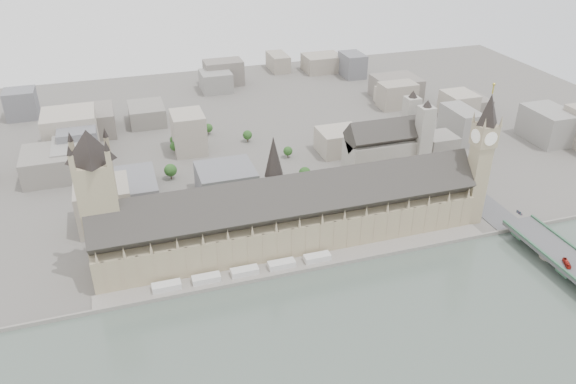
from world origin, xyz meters
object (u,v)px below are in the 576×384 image
object	(u,v)px
victoria_tower	(98,198)
palace_of_westminster	(291,216)
elizabeth_tower	(482,150)
red_bus_north	(567,263)
westminster_abbey	(387,149)
car_approach	(519,213)

from	to	relation	value
victoria_tower	palace_of_westminster	bearing A→B (deg)	-2.96
palace_of_westminster	elizabeth_tower	bearing A→B (deg)	-4.85
palace_of_westminster	red_bus_north	bearing A→B (deg)	-30.32
westminster_abbey	red_bus_north	bearing A→B (deg)	-74.99
red_bus_north	westminster_abbey	bearing A→B (deg)	128.77
palace_of_westminster	elizabeth_tower	xyz separation A→B (m)	(138.00, -11.70, 35.38)
westminster_abbey	car_approach	xyz separation A→B (m)	(56.80, -104.05, -14.02)
red_bus_north	palace_of_westminster	bearing A→B (deg)	173.44
elizabeth_tower	car_approach	size ratio (longest dim) A/B	19.24
elizabeth_tower	red_bus_north	xyz separation A→B (m)	(17.50, -79.24, -46.45)
victoria_tower	elizabeth_tower	bearing A→B (deg)	-3.96
victoria_tower	car_approach	bearing A→B (deg)	-6.90
victoria_tower	westminster_abbey	bearing A→B (deg)	16.50
elizabeth_tower	palace_of_westminster	bearing A→B (deg)	175.15
victoria_tower	red_bus_north	xyz separation A→B (m)	(277.50, -97.24, -43.57)
elizabeth_tower	red_bus_north	bearing A→B (deg)	-77.55
elizabeth_tower	westminster_abbey	distance (m)	96.91
elizabeth_tower	car_approach	bearing A→B (deg)	-29.83
victoria_tower	red_bus_north	world-z (taller)	victoria_tower
elizabeth_tower	westminster_abbey	bearing A→B (deg)	107.29
elizabeth_tower	victoria_tower	world-z (taller)	elizabeth_tower
westminster_abbey	elizabeth_tower	bearing A→B (deg)	-72.71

